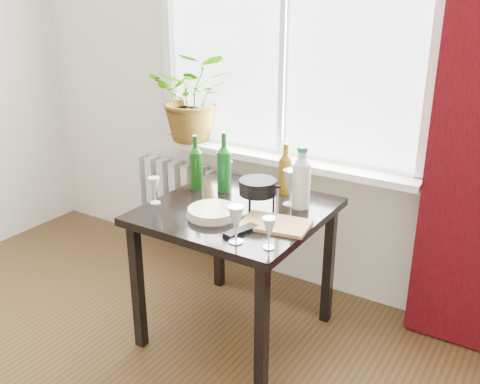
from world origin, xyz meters
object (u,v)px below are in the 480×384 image
Objects in this scene: wineglass_front_right at (236,224)px; wineglass_back_center at (291,187)px; bottle_amber at (285,168)px; wineglass_back_left at (226,174)px; potted_plant at (194,97)px; wine_bottle_left at (196,162)px; plate_stack at (213,212)px; tv_remote at (241,231)px; cutting_board at (275,224)px; wineglass_far_right at (269,233)px; fondue_pot at (258,194)px; cleaning_bottle at (301,177)px; wineglass_front_left at (155,190)px; wine_bottle_right at (224,162)px; table at (237,224)px; radiator at (183,201)px.

wineglass_back_center reaches higher than wineglass_front_right.
bottle_amber is 0.33m from wineglass_back_left.
potted_plant is 3.70× the size of wineglass_back_left.
plate_stack is at bearing -42.04° from wine_bottle_left.
bottle_amber is at bearing 112.77° from tv_remote.
cutting_board is (0.31, 0.06, -0.01)m from plate_stack.
wineglass_back_center is (-0.15, 0.48, 0.03)m from wineglass_far_right.
wineglass_front_right is 1.12× the size of wineglass_back_left.
wine_bottle_left reaches higher than fondue_pot.
wineglass_back_center is 0.90× the size of fondue_pot.
wine_bottle_left is 0.18m from wineglass_back_left.
cleaning_bottle is 1.04× the size of cutting_board.
wineglass_back_center is 0.77× the size of plate_stack.
wineglass_front_left is (-0.49, -0.48, -0.07)m from bottle_amber.
wine_bottle_right is 1.92× the size of wineglass_front_right.
wineglass_far_right is at bearing -67.95° from bottle_amber.
potted_plant reaches higher than table.
wineglass_back_center is (0.92, -0.43, -0.29)m from potted_plant.
bottle_amber reaches higher than fondue_pot.
wineglass_back_center is (0.10, -0.13, -0.04)m from bottle_amber.
potted_plant reaches higher than plate_stack.
cutting_board is at bearing -77.24° from wineglass_back_center.
wine_bottle_right is 1.71× the size of wineglass_back_center.
tv_remote is at bearing 109.93° from wineglass_front_right.
wineglass_back_left is (0.13, 0.10, -0.07)m from wine_bottle_left.
wineglass_front_left is at bearing -67.11° from potted_plant.
wineglass_back_left is at bearing -37.63° from potted_plant.
plate_stack is 0.25m from fondue_pot.
wineglass_front_right is 0.31m from plate_stack.
fondue_pot is at bearing 36.44° from table.
table is 0.19m from plate_stack.
wineglass_back_center is 0.42m from tv_remote.
cleaning_bottle is at bearing 1.55° from wineglass_back_center.
bottle_amber reaches higher than wineglass_far_right.
wineglass_front_left reaches higher than radiator.
wineglass_front_left reaches higher than cutting_board.
wineglass_front_right is 0.69× the size of plate_stack.
wineglass_front_right is 1.21× the size of wineglass_front_left.
radiator is 0.88m from wineglass_back_left.
wineglass_back_center is (0.39, 0.01, -0.07)m from wine_bottle_right.
bottle_amber is at bearing -20.03° from potted_plant.
wineglass_back_left is (-0.41, 0.55, -0.01)m from wineglass_front_right.
cutting_board is at bearing -32.66° from wineglass_back_left.
wine_bottle_left is 0.66m from cutting_board.
wineglass_front_left is 0.53m from fondue_pot.
tv_remote is at bearing -121.93° from cutting_board.
wineglass_back_center is at bearing 52.59° from plate_stack.
wineglass_front_left is at bearing -151.56° from cleaning_bottle.
potted_plant is 2.01× the size of bottle_amber.
radiator is 3.18× the size of plate_stack.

